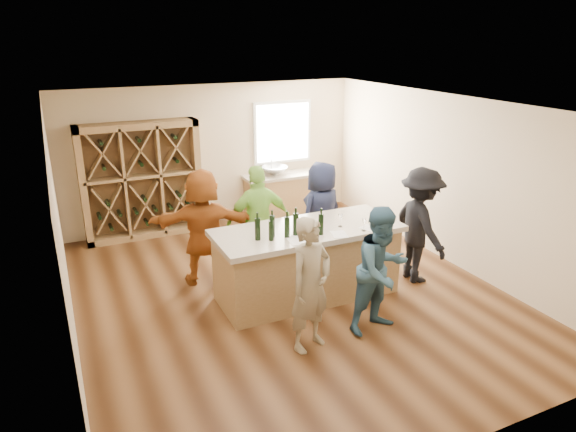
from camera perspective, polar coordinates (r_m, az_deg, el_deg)
name	(u,v)px	position (r m, az deg, el deg)	size (l,w,h in m)	color
floor	(288,295)	(7.92, -0.04, -8.76)	(6.00, 7.00, 0.10)	#55341B
ceiling	(288,102)	(7.02, -0.05, 12.56)	(6.00, 7.00, 0.10)	white
wall_back	(213,155)	(10.55, -8.29, 6.77)	(6.00, 0.10, 2.80)	beige
wall_front	(466,326)	(4.65, 19.17, -11.44)	(6.00, 0.10, 2.80)	beige
wall_left	(56,239)	(6.72, -24.34, -2.35)	(0.10, 7.00, 2.80)	beige
wall_right	(453,180)	(9.01, 17.87, 3.79)	(0.10, 7.00, 2.80)	beige
window_frame	(282,132)	(10.92, -0.62, 9.29)	(1.30, 0.06, 1.30)	white
window_pane	(283,133)	(10.89, -0.55, 9.26)	(1.18, 0.01, 1.18)	white
wine_rack	(142,181)	(10.03, -15.94, 3.78)	(2.20, 0.45, 2.20)	olive
back_counter_base	(284,196)	(10.96, -0.49, 2.21)	(1.60, 0.58, 0.86)	olive
back_counter_top	(284,175)	(10.83, -0.50, 4.53)	(1.70, 0.62, 0.06)	#B2A591
sink	(275,171)	(10.72, -1.47, 5.05)	(0.54, 0.54, 0.19)	silver
faucet	(271,166)	(10.87, -1.86, 5.56)	(0.02, 0.02, 0.30)	silver
tasting_counter_base	(307,265)	(7.60, 2.14, -5.41)	(2.60, 1.00, 1.00)	olive
tasting_counter_top	(308,230)	(7.38, 2.20, -1.62)	(2.72, 1.12, 0.08)	#B2A591
wine_bottle_a	(258,229)	(6.90, -3.40, -1.46)	(0.08, 0.08, 0.31)	black
wine_bottle_b	(271,231)	(6.88, -1.88, -1.64)	(0.07, 0.07, 0.28)	black
wine_bottle_c	(272,226)	(7.00, -1.77, -1.15)	(0.08, 0.08, 0.31)	black
wine_bottle_d	(287,227)	(6.98, -0.11, -1.24)	(0.07, 0.07, 0.30)	black
wine_bottle_e	(296,224)	(7.05, 0.87, -0.91)	(0.08, 0.08, 0.32)	black
wine_glass_a	(308,236)	(6.83, 2.20, -2.27)	(0.07, 0.07, 0.18)	white
wine_glass_c	(364,225)	(7.31, 8.43, -1.03)	(0.06, 0.06, 0.16)	white
wine_glass_d	(340,220)	(7.42, 5.84, -0.48)	(0.07, 0.07, 0.19)	white
wine_glass_e	(374,217)	(7.65, 9.58, -0.09)	(0.07, 0.07, 0.18)	white
tasting_menu_a	(297,240)	(6.94, 1.03, -2.68)	(0.24, 0.33, 0.00)	white
tasting_menu_b	(339,234)	(7.17, 5.71, -2.03)	(0.20, 0.28, 0.00)	white
tasting_menu_c	(371,228)	(7.44, 9.18, -1.37)	(0.22, 0.29, 0.00)	white
person_near_left	(311,285)	(6.24, 2.52, -7.64)	(0.63, 0.46, 1.71)	gray
person_near_right	(382,270)	(6.71, 10.37, -5.96)	(0.83, 0.45, 1.70)	#335972
person_server	(420,225)	(8.19, 14.44, -1.02)	(1.18, 0.55, 1.82)	black
person_far_mid	(259,221)	(8.13, -3.25, -0.59)	(1.06, 0.54, 1.81)	#8CC64C
person_far_right	(322,213)	(8.60, 3.75, 0.32)	(0.86, 0.56, 1.75)	#191E38
person_far_left	(204,227)	(7.97, -9.35, -1.17)	(1.70, 0.61, 1.84)	#994C19
wine_bottle_f	(321,224)	(7.09, 3.68, -0.92)	(0.07, 0.07, 0.30)	black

